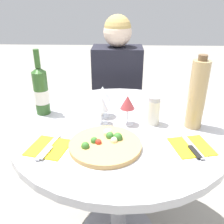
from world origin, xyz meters
TOP-DOWN VIEW (x-y plane):
  - dining_table at (0.00, 0.00)m, footprint 0.99×0.99m
  - chair_behind_diner at (-0.02, 0.79)m, footprint 0.38×0.38m
  - seated_diner at (-0.02, 0.65)m, footprint 0.35×0.45m
  - pizza_large at (-0.06, -0.19)m, footprint 0.29×0.29m
  - wine_bottle at (-0.40, 0.12)m, footprint 0.07×0.07m
  - tall_carafe at (0.34, 0.00)m, footprint 0.08×0.08m
  - sugar_shaker at (0.16, 0.02)m, footprint 0.06×0.06m
  - wine_glass_back_left at (-0.09, 0.09)m, footprint 0.08×0.08m
  - wine_glass_front_left at (-0.09, 0.01)m, footprint 0.07×0.07m
  - wine_glass_front_right at (0.03, 0.01)m, footprint 0.07×0.07m
  - place_setting_left at (-0.28, -0.21)m, footprint 0.18×0.19m
  - place_setting_right at (0.29, -0.18)m, footprint 0.18×0.19m

SIDE VIEW (x-z plane):
  - chair_behind_diner at x=-0.02m, z-range -0.01..0.86m
  - seated_diner at x=-0.02m, z-range -0.05..1.13m
  - dining_table at x=0.00m, z-range 0.24..0.99m
  - place_setting_left at x=-0.28m, z-range 0.74..0.76m
  - place_setting_right at x=0.29m, z-range 0.74..0.76m
  - pizza_large at x=-0.06m, z-range 0.73..0.78m
  - sugar_shaker at x=0.16m, z-range 0.75..0.88m
  - wine_glass_front_left at x=-0.09m, z-range 0.78..0.92m
  - wine_glass_front_right at x=0.03m, z-range 0.78..0.93m
  - wine_glass_back_left at x=-0.09m, z-range 0.79..0.94m
  - wine_bottle at x=-0.40m, z-range 0.70..1.03m
  - tall_carafe at x=0.34m, z-range 0.74..1.07m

